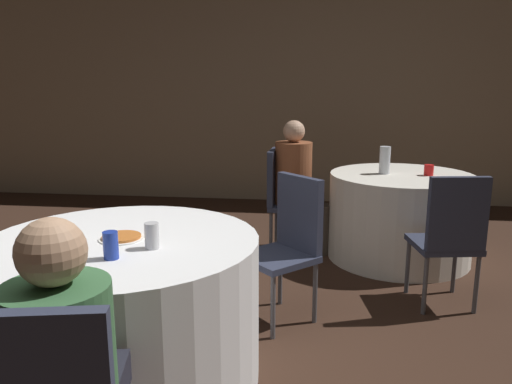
# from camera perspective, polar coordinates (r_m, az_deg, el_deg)

# --- Properties ---
(ground_plane) EXTENTS (16.00, 16.00, 0.00)m
(ground_plane) POSITION_cam_1_polar(r_m,az_deg,el_deg) (2.79, -13.68, -20.25)
(ground_plane) COLOR #382319
(wall_back) EXTENTS (16.00, 0.06, 2.80)m
(wall_back) POSITION_cam_1_polar(r_m,az_deg,el_deg) (6.38, -1.06, 11.58)
(wall_back) COLOR gray
(wall_back) RESTS_ON ground_plane
(table_near) EXTENTS (1.36, 1.36, 0.74)m
(table_near) POSITION_cam_1_polar(r_m,az_deg,el_deg) (2.68, -14.67, -12.72)
(table_near) COLOR white
(table_near) RESTS_ON ground_plane
(table_far) EXTENTS (1.20, 1.20, 0.74)m
(table_far) POSITION_cam_1_polar(r_m,az_deg,el_deg) (4.45, 16.08, -2.69)
(table_far) COLOR white
(table_far) RESTS_ON ground_plane
(chair_near_northeast) EXTENTS (0.57, 0.57, 0.92)m
(chair_near_northeast) POSITION_cam_1_polar(r_m,az_deg,el_deg) (3.16, 3.81, -5.07)
(chair_near_northeast) COLOR #2D3347
(chair_near_northeast) RESTS_ON ground_plane
(chair_far_west) EXTENTS (0.43, 0.42, 0.92)m
(chair_far_west) POSITION_cam_1_polar(r_m,az_deg,el_deg) (4.42, 3.01, -0.02)
(chair_far_west) COLOR #2D3347
(chair_far_west) RESTS_ON ground_plane
(chair_far_south) EXTENTS (0.46, 0.46, 0.92)m
(chair_far_south) POSITION_cam_1_polar(r_m,az_deg,el_deg) (3.49, 21.34, -4.22)
(chair_far_south) COLOR #2D3347
(chair_far_south) RESTS_ON ground_plane
(person_floral_shirt) EXTENTS (0.50, 0.33, 1.18)m
(person_floral_shirt) POSITION_cam_1_polar(r_m,az_deg,el_deg) (4.39, 5.15, 0.49)
(person_floral_shirt) COLOR #4C4238
(person_floral_shirt) RESTS_ON ground_plane
(person_green_jacket) EXTENTS (0.36, 0.50, 1.12)m
(person_green_jacket) POSITION_cam_1_polar(r_m,az_deg,el_deg) (1.80, -20.37, -19.49)
(person_green_jacket) COLOR black
(person_green_jacket) RESTS_ON ground_plane
(pizza_plate_near) EXTENTS (0.22, 0.22, 0.02)m
(pizza_plate_near) POSITION_cam_1_polar(r_m,az_deg,el_deg) (2.55, -15.11, -5.02)
(pizza_plate_near) COLOR white
(pizza_plate_near) RESTS_ON table_near
(soda_can_blue) EXTENTS (0.07, 0.07, 0.12)m
(soda_can_blue) POSITION_cam_1_polar(r_m,az_deg,el_deg) (2.27, -16.27, -5.87)
(soda_can_blue) COLOR #1E38A5
(soda_can_blue) RESTS_ON table_near
(soda_can_silver) EXTENTS (0.07, 0.07, 0.12)m
(soda_can_silver) POSITION_cam_1_polar(r_m,az_deg,el_deg) (2.36, -11.82, -4.91)
(soda_can_silver) COLOR silver
(soda_can_silver) RESTS_ON table_near
(cup_near) EXTENTS (0.09, 0.09, 0.10)m
(cup_near) POSITION_cam_1_polar(r_m,az_deg,el_deg) (2.61, -22.59, -4.15)
(cup_near) COLOR white
(cup_near) RESTS_ON table_near
(bottle_far) EXTENTS (0.09, 0.09, 0.23)m
(bottle_far) POSITION_cam_1_polar(r_m,az_deg,el_deg) (4.34, 14.50, 3.55)
(bottle_far) COLOR silver
(bottle_far) RESTS_ON table_far
(cup_far) EXTENTS (0.08, 0.08, 0.09)m
(cup_far) POSITION_cam_1_polar(r_m,az_deg,el_deg) (4.38, 19.15, 2.39)
(cup_far) COLOR red
(cup_far) RESTS_ON table_far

